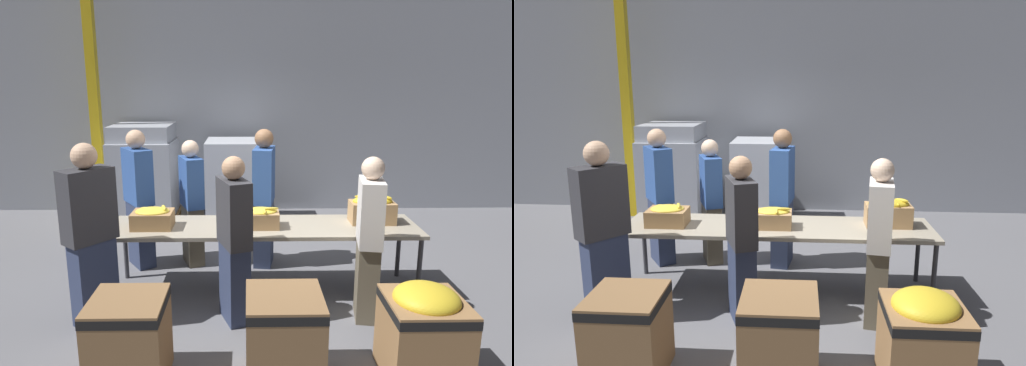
{
  "view_description": "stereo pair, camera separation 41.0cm",
  "coord_description": "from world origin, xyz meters",
  "views": [
    {
      "loc": [
        -0.17,
        -4.65,
        2.27
      ],
      "look_at": [
        -0.08,
        0.11,
        1.18
      ],
      "focal_mm": 32.0,
      "sensor_mm": 36.0,
      "label": 1
    },
    {
      "loc": [
        0.24,
        -4.64,
        2.27
      ],
      "look_at": [
        -0.08,
        0.11,
        1.18
      ],
      "focal_mm": 32.0,
      "sensor_mm": 36.0,
      "label": 2
    }
  ],
  "objects": [
    {
      "name": "banana_box_1",
      "position": [
        -0.04,
        -0.04,
        0.85
      ],
      "size": [
        0.39,
        0.3,
        0.23
      ],
      "color": "tan",
      "rests_on": "sorting_table"
    },
    {
      "name": "donation_bin_2",
      "position": [
        1.16,
        -1.55,
        0.41
      ],
      "size": [
        0.58,
        0.58,
        0.77
      ],
      "color": "olive",
      "rests_on": "ground_plane"
    },
    {
      "name": "support_pillar",
      "position": [
        -2.58,
        2.66,
        2.0
      ],
      "size": [
        0.15,
        0.15,
        4.0
      ],
      "color": "gold",
      "rests_on": "ground_plane"
    },
    {
      "name": "banana_box_2",
      "position": [
        1.18,
        0.08,
        0.89
      ],
      "size": [
        0.47,
        0.29,
        0.31
      ],
      "color": "tan",
      "rests_on": "sorting_table"
    },
    {
      "name": "pallet_stack_1",
      "position": [
        -1.84,
        2.6,
        0.77
      ],
      "size": [
        1.0,
        1.0,
        1.57
      ],
      "color": "olive",
      "rests_on": "ground_plane"
    },
    {
      "name": "banana_box_0",
      "position": [
        -1.17,
        -0.04,
        0.85
      ],
      "size": [
        0.42,
        0.32,
        0.24
      ],
      "color": "#A37A4C",
      "rests_on": "sorting_table"
    },
    {
      "name": "volunteer_5",
      "position": [
        -0.3,
        -0.63,
        0.8
      ],
      "size": [
        0.35,
        0.48,
        1.6
      ],
      "rotation": [
        0.0,
        0.0,
        1.93
      ],
      "color": "#2D3856",
      "rests_on": "ground_plane"
    },
    {
      "name": "volunteer_4",
      "position": [
        -1.5,
        0.72,
        0.84
      ],
      "size": [
        0.44,
        0.5,
        1.69
      ],
      "rotation": [
        0.0,
        0.0,
        -0.97
      ],
      "color": "#2D3856",
      "rests_on": "ground_plane"
    },
    {
      "name": "sorting_table",
      "position": [
        0.0,
        0.0,
        0.7
      ],
      "size": [
        3.29,
        0.77,
        0.74
      ],
      "color": "#9E937F",
      "rests_on": "ground_plane"
    },
    {
      "name": "volunteer_1",
      "position": [
        0.02,
        0.74,
        0.84
      ],
      "size": [
        0.29,
        0.48,
        1.7
      ],
      "rotation": [
        0.0,
        0.0,
        -1.72
      ],
      "color": "#2D3856",
      "rests_on": "ground_plane"
    },
    {
      "name": "donation_bin_0",
      "position": [
        -1.07,
        -1.55,
        0.37
      ],
      "size": [
        0.56,
        0.56,
        0.68
      ],
      "color": "olive",
      "rests_on": "ground_plane"
    },
    {
      "name": "wall_back",
      "position": [
        0.0,
        3.24,
        2.0
      ],
      "size": [
        16.0,
        0.08,
        4.0
      ],
      "color": "#9399A3",
      "rests_on": "ground_plane"
    },
    {
      "name": "donation_bin_1",
      "position": [
        0.1,
        -1.55,
        0.38
      ],
      "size": [
        0.58,
        0.58,
        0.71
      ],
      "color": "olive",
      "rests_on": "ground_plane"
    },
    {
      "name": "volunteer_2",
      "position": [
        0.97,
        -0.61,
        0.79
      ],
      "size": [
        0.28,
        0.45,
        1.59
      ],
      "rotation": [
        0.0,
        0.0,
        1.41
      ],
      "color": "#6B604C",
      "rests_on": "ground_plane"
    },
    {
      "name": "volunteer_0",
      "position": [
        -0.86,
        0.77,
        0.77
      ],
      "size": [
        0.35,
        0.47,
        1.56
      ],
      "rotation": [
        0.0,
        0.0,
        -1.19
      ],
      "color": "#6B604C",
      "rests_on": "ground_plane"
    },
    {
      "name": "pallet_stack_2",
      "position": [
        -0.38,
        2.45,
        0.66
      ],
      "size": [
        0.96,
        0.96,
        1.33
      ],
      "color": "olive",
      "rests_on": "ground_plane"
    },
    {
      "name": "ground_plane",
      "position": [
        0.0,
        0.0,
        0.0
      ],
      "size": [
        30.0,
        30.0,
        0.0
      ],
      "primitive_type": "plane",
      "color": "slate"
    },
    {
      "name": "volunteer_3",
      "position": [
        -1.62,
        -0.66,
        0.86
      ],
      "size": [
        0.47,
        0.5,
        1.73
      ],
      "rotation": [
        0.0,
        0.0,
        0.88
      ],
      "color": "#2D3856",
      "rests_on": "ground_plane"
    },
    {
      "name": "pallet_stack_0",
      "position": [
        -1.83,
        2.55,
        0.65
      ],
      "size": [
        1.06,
        1.06,
        1.32
      ],
      "color": "olive",
      "rests_on": "ground_plane"
    }
  ]
}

